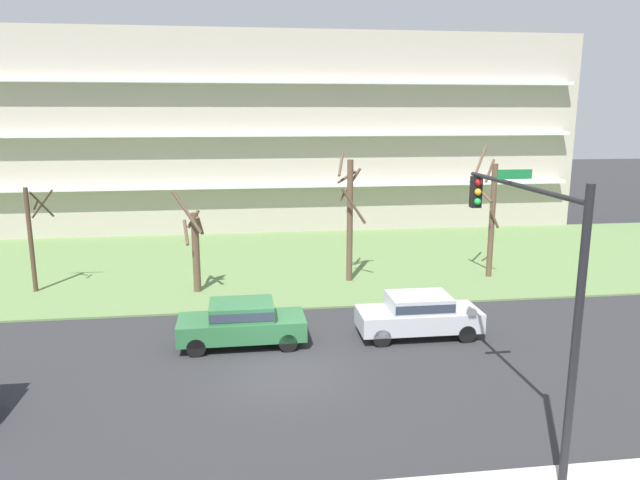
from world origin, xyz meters
The scene contains 10 objects.
ground centered at (0.00, 0.00, 0.00)m, with size 160.00×160.00×0.00m, color #2D2D30.
grass_lawn_strip centered at (0.00, 14.00, 0.04)m, with size 80.00×16.00×0.08m, color #66844C.
apartment_building centered at (0.00, 28.24, 6.62)m, with size 44.37×13.43×13.24m.
tree_far_left centered at (-10.38, 10.00, 2.68)m, with size 1.33×2.07×4.81m.
tree_left centered at (-3.23, 8.94, 2.18)m, with size 1.32×1.32×4.71m.
tree_center centered at (3.94, 9.84, 3.24)m, with size 1.34×1.34×6.22m.
tree_right centered at (10.85, 9.64, 3.15)m, with size 1.39×2.11×6.40m.
sedan_green_near_left centered at (-1.22, 2.50, 0.87)m, with size 4.41×1.83×1.57m.
sedan_silver_center_left centered at (5.14, 2.50, 0.87)m, with size 4.41×1.82×1.57m.
traffic_signal_mast centered at (5.62, -4.60, 4.58)m, with size 0.90×6.00×6.65m.
Camera 1 is at (-1.13, -17.23, 8.00)m, focal length 33.19 mm.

